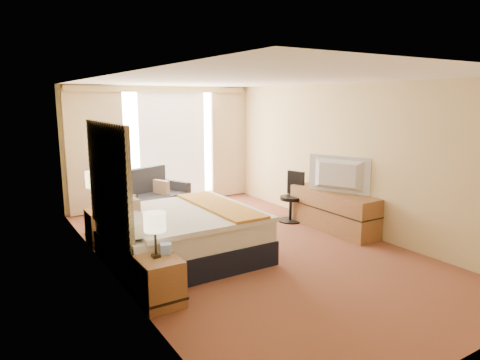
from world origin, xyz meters
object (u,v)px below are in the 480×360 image
television (337,175)px  floor_lamp (112,151)px  desk_chair (292,199)px  bed (182,234)px  nightstand_left (160,282)px  lamp_left (155,223)px  nightstand_right (102,227)px  loveseat (148,202)px  lamp_right (95,180)px  media_dresser (333,211)px

television → floor_lamp: bearing=16.3°
floor_lamp → desk_chair: size_ratio=1.89×
bed → nightstand_left: bearing=-124.6°
lamp_left → nightstand_right: bearing=89.8°
nightstand_left → television: size_ratio=0.49×
loveseat → lamp_left: 3.76m
nightstand_right → desk_chair: (3.45, -0.60, 0.15)m
bed → desk_chair: bearing=15.3°
floor_lamp → lamp_right: bearing=-113.3°
media_dresser → desk_chair: bearing=106.6°
lamp_right → television: television is taller
nightstand_right → floor_lamp: floor_lamp is taller
media_dresser → desk_chair: size_ratio=1.89×
lamp_right → floor_lamp: bearing=66.7°
nightstand_right → bed: 1.56m
desk_chair → lamp_left: 3.95m
bed → lamp_right: lamp_right is taller
bed → lamp_right: bearing=121.7°
media_dresser → television: size_ratio=1.61×
nightstand_right → bed: size_ratio=0.26×
desk_chair → lamp_right: bearing=152.0°
nightstand_left → lamp_left: bearing=98.9°
television → desk_chair: bearing=-12.4°
loveseat → television: bearing=-69.8°
loveseat → television: television is taller
media_dresser → loveseat: 3.57m
media_dresser → loveseat: size_ratio=1.04×
nightstand_left → bed: size_ratio=0.26×
lamp_right → desk_chair: bearing=-10.8°
media_dresser → lamp_right: 4.10m
bed → loveseat: (0.36, 2.39, -0.06)m
bed → television: television is taller
lamp_right → bed: bearing=-58.3°
bed → loveseat: 2.42m
loveseat → lamp_right: lamp_right is taller
media_dresser → nightstand_right: bearing=158.6°
desk_chair → television: (0.20, -0.96, 0.60)m
bed → desk_chair: size_ratio=2.20×
bed → floor_lamp: floor_lamp is taller
media_dresser → television: 0.68m
media_dresser → bed: (-2.89, 0.12, 0.02)m
lamp_left → nightstand_left: bearing=-81.1°
floor_lamp → lamp_left: floor_lamp is taller
nightstand_left → lamp_right: bearing=91.1°
nightstand_right → lamp_right: bearing=128.4°
floor_lamp → lamp_left: bearing=-99.7°
loveseat → television: size_ratio=1.55×
bed → floor_lamp: (-0.09, 3.18, 0.90)m
floor_lamp → television: floor_lamp is taller
floor_lamp → television: (2.93, -3.41, -0.25)m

